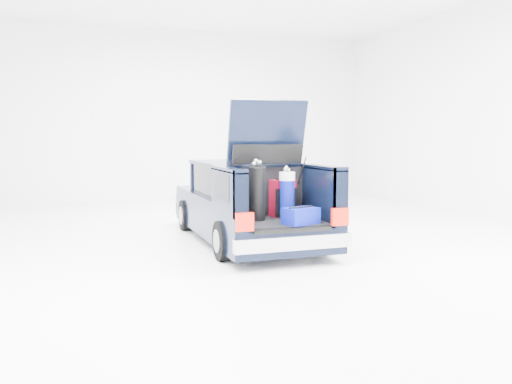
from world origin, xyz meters
name	(u,v)px	position (x,y,z in m)	size (l,w,h in m)	color
ground	(247,241)	(0.00, 0.00, 0.00)	(14.00, 14.00, 0.00)	white
car	(245,204)	(0.00, 0.11, 0.67)	(1.87, 4.65, 2.47)	black
red_suitcase	(283,198)	(0.26, -1.09, 0.90)	(0.41, 0.31, 0.63)	#670314
black_golf_bag	(257,193)	(-0.30, -1.40, 1.03)	(0.33, 0.41, 0.95)	black
blue_golf_bag	(287,195)	(0.24, -1.32, 0.98)	(0.29, 0.29, 0.84)	black
blue_duffel	(301,216)	(0.22, -1.89, 0.72)	(0.58, 0.46, 0.27)	#050C78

